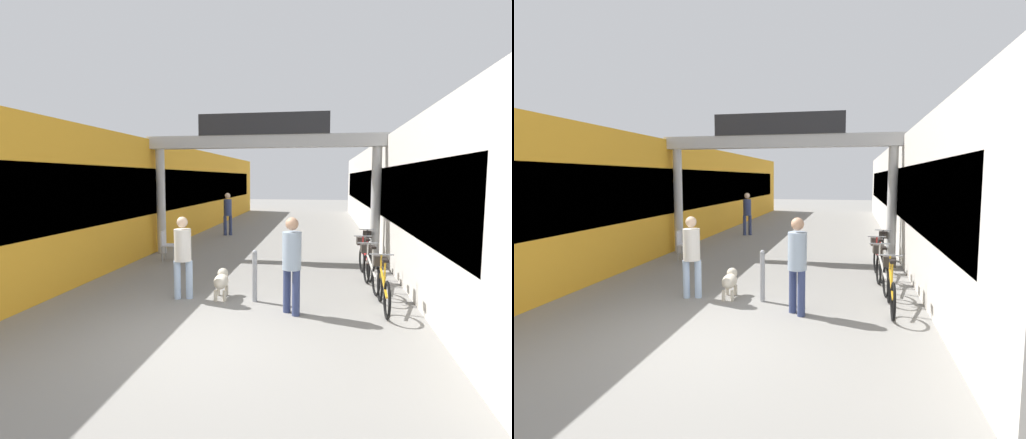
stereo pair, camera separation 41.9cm
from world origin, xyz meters
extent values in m
plane|color=gray|center=(0.00, 0.00, 0.00)|extent=(80.00, 80.00, 0.00)
cube|color=gold|center=(-5.10, 11.00, 1.83)|extent=(3.00, 26.00, 3.66)
cube|color=black|center=(-3.62, 11.00, 2.01)|extent=(0.04, 23.40, 1.46)
cube|color=beige|center=(5.10, 11.00, 1.83)|extent=(3.00, 26.00, 3.66)
cube|color=black|center=(3.62, 11.00, 2.01)|extent=(0.04, 23.40, 1.46)
cylinder|color=#B2B2B2|center=(-3.35, 6.66, 1.68)|extent=(0.28, 0.28, 3.35)
cylinder|color=#B2B2B2|center=(3.35, 6.66, 1.68)|extent=(0.28, 0.28, 3.35)
cube|color=#B2B2B2|center=(0.00, 6.66, 3.54)|extent=(7.40, 0.44, 0.38)
cube|color=#232326|center=(0.00, 6.46, 4.05)|extent=(3.96, 0.10, 0.64)
cylinder|color=#A5BFE0|center=(-1.07, 1.99, 0.39)|extent=(0.17, 0.17, 0.78)
cylinder|color=#A5BFE0|center=(-0.83, 2.06, 0.39)|extent=(0.17, 0.17, 0.78)
cylinder|color=silver|center=(-0.95, 2.03, 1.10)|extent=(0.42, 0.42, 0.64)
sphere|color=beige|center=(-0.95, 2.03, 1.56)|extent=(0.27, 0.27, 0.22)
cylinder|color=navy|center=(1.19, 1.55, 0.41)|extent=(0.20, 0.20, 0.82)
cylinder|color=navy|center=(1.37, 1.39, 0.41)|extent=(0.20, 0.20, 0.82)
cylinder|color=#8C9EB2|center=(1.28, 1.47, 1.15)|extent=(0.48, 0.48, 0.67)
sphere|color=tan|center=(1.28, 1.47, 1.63)|extent=(0.33, 0.33, 0.23)
cylinder|color=navy|center=(-2.08, 11.02, 0.42)|extent=(0.19, 0.19, 0.84)
cylinder|color=navy|center=(-2.29, 10.91, 0.42)|extent=(0.19, 0.19, 0.84)
cylinder|color=navy|center=(-2.18, 10.96, 1.19)|extent=(0.46, 0.46, 0.70)
sphere|color=beige|center=(-2.18, 10.96, 1.69)|extent=(0.32, 0.32, 0.24)
ellipsoid|color=beige|center=(-0.20, 2.17, 0.35)|extent=(0.38, 0.70, 0.27)
sphere|color=beige|center=(-0.24, 2.47, 0.44)|extent=(0.26, 0.26, 0.23)
sphere|color=white|center=(-0.23, 2.37, 0.34)|extent=(0.18, 0.18, 0.16)
cylinder|color=beige|center=(-0.31, 2.35, 0.11)|extent=(0.08, 0.08, 0.21)
cylinder|color=beige|center=(-0.14, 2.38, 0.11)|extent=(0.08, 0.08, 0.21)
cylinder|color=beige|center=(-0.26, 1.96, 0.11)|extent=(0.08, 0.08, 0.21)
cylinder|color=beige|center=(-0.09, 1.98, 0.11)|extent=(0.08, 0.08, 0.21)
torus|color=black|center=(2.95, 2.50, 0.34)|extent=(0.06, 0.67, 0.67)
torus|color=black|center=(2.93, 1.48, 0.34)|extent=(0.06, 0.67, 0.67)
cube|color=gold|center=(2.94, 1.99, 0.52)|extent=(0.05, 0.94, 0.34)
cylinder|color=gold|center=(2.94, 1.87, 0.74)|extent=(0.03, 0.03, 0.42)
cube|color=black|center=(2.94, 1.87, 0.96)|extent=(0.10, 0.22, 0.05)
cylinder|color=gold|center=(2.95, 2.44, 0.72)|extent=(0.03, 0.03, 0.46)
cylinder|color=gray|center=(2.95, 2.44, 0.96)|extent=(0.46, 0.04, 0.03)
cube|color=#332D28|center=(2.96, 2.64, 0.80)|extent=(0.24, 0.20, 0.20)
torus|color=black|center=(2.84, 3.88, 0.34)|extent=(0.10, 0.67, 0.67)
torus|color=black|center=(2.92, 2.87, 0.34)|extent=(0.10, 0.67, 0.67)
cube|color=beige|center=(2.88, 3.38, 0.52)|extent=(0.11, 0.94, 0.34)
cylinder|color=beige|center=(2.89, 3.26, 0.74)|extent=(0.03, 0.03, 0.42)
cube|color=black|center=(2.89, 3.26, 0.96)|extent=(0.12, 0.23, 0.05)
cylinder|color=beige|center=(2.84, 3.82, 0.72)|extent=(0.03, 0.03, 0.46)
cylinder|color=gray|center=(2.84, 3.82, 0.96)|extent=(0.46, 0.06, 0.03)
cube|color=#332D28|center=(2.83, 4.02, 0.80)|extent=(0.26, 0.22, 0.20)
torus|color=black|center=(2.84, 4.99, 0.34)|extent=(0.10, 0.67, 0.67)
torus|color=black|center=(2.92, 3.97, 0.34)|extent=(0.10, 0.67, 0.67)
cube|color=red|center=(2.88, 4.48, 0.52)|extent=(0.11, 0.94, 0.34)
cylinder|color=red|center=(2.89, 4.36, 0.74)|extent=(0.03, 0.03, 0.42)
cube|color=black|center=(2.89, 4.36, 0.96)|extent=(0.12, 0.23, 0.05)
cylinder|color=red|center=(2.84, 4.93, 0.72)|extent=(0.03, 0.03, 0.46)
cylinder|color=gray|center=(2.84, 4.93, 0.96)|extent=(0.46, 0.07, 0.03)
cube|color=#332D28|center=(2.83, 5.13, 0.80)|extent=(0.26, 0.22, 0.20)
torus|color=black|center=(3.10, 6.36, 0.34)|extent=(0.09, 0.67, 0.67)
torus|color=black|center=(3.04, 5.34, 0.34)|extent=(0.09, 0.67, 0.67)
cube|color=black|center=(3.07, 5.85, 0.52)|extent=(0.09, 0.94, 0.34)
cylinder|color=black|center=(3.06, 5.73, 0.74)|extent=(0.03, 0.03, 0.42)
cube|color=black|center=(3.06, 5.73, 0.96)|extent=(0.11, 0.23, 0.05)
cylinder|color=black|center=(3.10, 6.30, 0.72)|extent=(0.03, 0.03, 0.46)
cylinder|color=gray|center=(3.10, 6.30, 0.96)|extent=(0.46, 0.06, 0.03)
cube|color=#332D28|center=(3.11, 6.50, 0.80)|extent=(0.25, 0.21, 0.20)
cylinder|color=gray|center=(0.51, 2.08, 0.48)|extent=(0.10, 0.10, 0.95)
sphere|color=gray|center=(0.51, 2.08, 0.98)|extent=(0.10, 0.10, 0.10)
cylinder|color=gray|center=(-2.49, 5.70, 0.23)|extent=(0.03, 0.03, 0.45)
cylinder|color=gray|center=(-2.45, 5.36, 0.23)|extent=(0.03, 0.03, 0.45)
cylinder|color=gray|center=(-2.83, 5.67, 0.23)|extent=(0.03, 0.03, 0.45)
cylinder|color=gray|center=(-2.79, 5.33, 0.23)|extent=(0.03, 0.03, 0.45)
cube|color=silver|center=(-2.64, 5.52, 0.47)|extent=(0.44, 0.44, 0.04)
cube|color=silver|center=(-2.82, 5.50, 0.69)|extent=(0.08, 0.40, 0.40)
camera|label=1|loc=(1.81, -5.51, 2.44)|focal=28.00mm
camera|label=2|loc=(2.22, -5.44, 2.44)|focal=28.00mm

